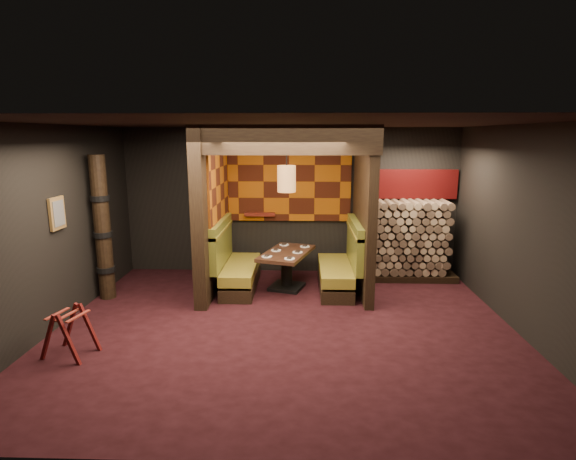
{
  "coord_description": "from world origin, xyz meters",
  "views": [
    {
      "loc": [
        0.24,
        -6.02,
        2.69
      ],
      "look_at": [
        0.0,
        1.3,
        1.15
      ],
      "focal_mm": 28.0,
      "sensor_mm": 36.0,
      "label": 1
    }
  ],
  "objects_px": {
    "dining_table": "(287,264)",
    "luggage_rack": "(69,330)",
    "booth_bench_right": "(341,268)",
    "totem_column": "(103,229)",
    "booth_bench_left": "(235,267)",
    "pendant_lamp": "(287,179)",
    "firewood_stack": "(410,240)"
  },
  "relations": [
    {
      "from": "booth_bench_right",
      "to": "totem_column",
      "type": "relative_size",
      "value": 0.67
    },
    {
      "from": "pendant_lamp",
      "to": "booth_bench_right",
      "type": "bearing_deg",
      "value": 2.02
    },
    {
      "from": "dining_table",
      "to": "totem_column",
      "type": "distance_m",
      "value": 3.16
    },
    {
      "from": "dining_table",
      "to": "booth_bench_right",
      "type": "bearing_deg",
      "value": -0.94
    },
    {
      "from": "booth_bench_right",
      "to": "luggage_rack",
      "type": "distance_m",
      "value": 4.41
    },
    {
      "from": "booth_bench_left",
      "to": "firewood_stack",
      "type": "bearing_deg",
      "value": 12.17
    },
    {
      "from": "booth_bench_right",
      "to": "booth_bench_left",
      "type": "bearing_deg",
      "value": 180.0
    },
    {
      "from": "pendant_lamp",
      "to": "totem_column",
      "type": "xyz_separation_m",
      "value": [
        -3.02,
        -0.52,
        -0.79
      ]
    },
    {
      "from": "booth_bench_left",
      "to": "totem_column",
      "type": "relative_size",
      "value": 0.67
    },
    {
      "from": "firewood_stack",
      "to": "luggage_rack",
      "type": "bearing_deg",
      "value": -146.43
    },
    {
      "from": "booth_bench_right",
      "to": "firewood_stack",
      "type": "xyz_separation_m",
      "value": [
        1.35,
        0.7,
        0.35
      ]
    },
    {
      "from": "dining_table",
      "to": "luggage_rack",
      "type": "distance_m",
      "value": 3.68
    },
    {
      "from": "pendant_lamp",
      "to": "booth_bench_left",
      "type": "bearing_deg",
      "value": 177.89
    },
    {
      "from": "pendant_lamp",
      "to": "luggage_rack",
      "type": "height_order",
      "value": "pendant_lamp"
    },
    {
      "from": "pendant_lamp",
      "to": "luggage_rack",
      "type": "relative_size",
      "value": 1.63
    },
    {
      "from": "booth_bench_right",
      "to": "dining_table",
      "type": "relative_size",
      "value": 1.11
    },
    {
      "from": "booth_bench_right",
      "to": "pendant_lamp",
      "type": "bearing_deg",
      "value": -177.98
    },
    {
      "from": "dining_table",
      "to": "booth_bench_left",
      "type": "bearing_deg",
      "value": -179.02
    },
    {
      "from": "dining_table",
      "to": "totem_column",
      "type": "relative_size",
      "value": 0.6
    },
    {
      "from": "pendant_lamp",
      "to": "totem_column",
      "type": "relative_size",
      "value": 0.46
    },
    {
      "from": "booth_bench_left",
      "to": "luggage_rack",
      "type": "distance_m",
      "value": 3.08
    },
    {
      "from": "dining_table",
      "to": "pendant_lamp",
      "type": "distance_m",
      "value": 1.53
    },
    {
      "from": "dining_table",
      "to": "luggage_rack",
      "type": "xyz_separation_m",
      "value": [
        -2.61,
        -2.59,
        -0.12
      ]
    },
    {
      "from": "booth_bench_right",
      "to": "firewood_stack",
      "type": "bearing_deg",
      "value": 27.35
    },
    {
      "from": "booth_bench_left",
      "to": "dining_table",
      "type": "bearing_deg",
      "value": 0.98
    },
    {
      "from": "booth_bench_right",
      "to": "totem_column",
      "type": "height_order",
      "value": "totem_column"
    },
    {
      "from": "dining_table",
      "to": "totem_column",
      "type": "bearing_deg",
      "value": -169.37
    },
    {
      "from": "booth_bench_right",
      "to": "luggage_rack",
      "type": "relative_size",
      "value": 2.36
    },
    {
      "from": "luggage_rack",
      "to": "firewood_stack",
      "type": "bearing_deg",
      "value": 33.57
    },
    {
      "from": "totem_column",
      "to": "dining_table",
      "type": "bearing_deg",
      "value": 10.63
    },
    {
      "from": "booth_bench_left",
      "to": "firewood_stack",
      "type": "xyz_separation_m",
      "value": [
        3.25,
        0.7,
        0.35
      ]
    },
    {
      "from": "dining_table",
      "to": "pendant_lamp",
      "type": "relative_size",
      "value": 1.31
    }
  ]
}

